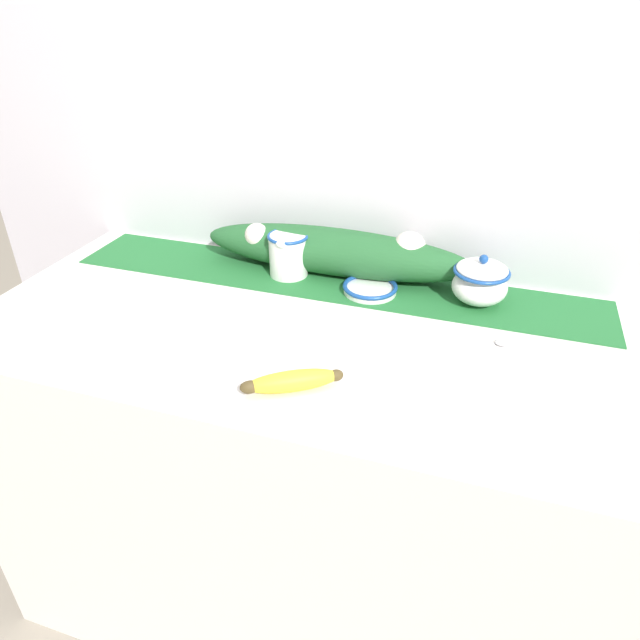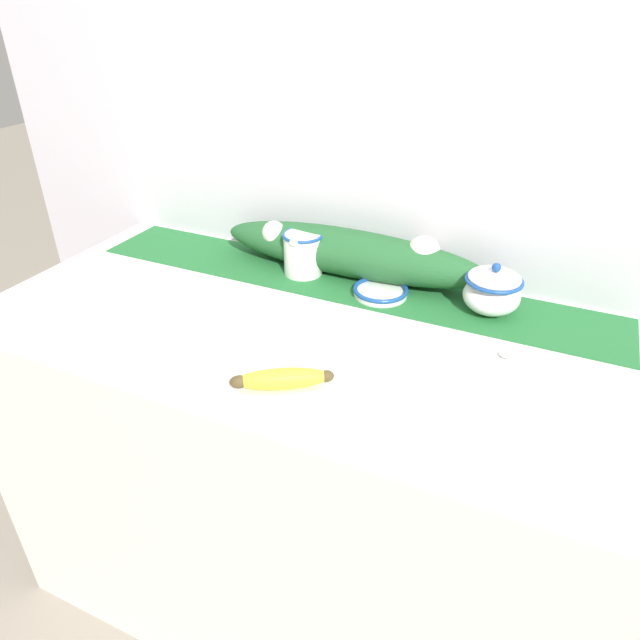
% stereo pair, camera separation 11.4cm
% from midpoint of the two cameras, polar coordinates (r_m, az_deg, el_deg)
% --- Properties ---
extents(ground_plane, '(12.00, 12.00, 0.00)m').
position_cam_midpoint_polar(ground_plane, '(1.85, -3.53, -25.19)').
color(ground_plane, gray).
extents(countertop, '(1.42, 0.67, 0.90)m').
position_cam_midpoint_polar(countertop, '(1.50, -4.09, -15.53)').
color(countertop, silver).
rests_on(countertop, ground_plane).
extents(back_wall, '(2.22, 0.04, 2.40)m').
position_cam_midpoint_polar(back_wall, '(1.41, 0.33, 17.22)').
color(back_wall, silver).
rests_on(back_wall, ground_plane).
extents(table_runner, '(1.31, 0.20, 0.00)m').
position_cam_midpoint_polar(table_runner, '(1.40, -1.37, 3.88)').
color(table_runner, '#236B33').
rests_on(table_runner, countertop).
extents(cream_pitcher, '(0.10, 0.12, 0.11)m').
position_cam_midpoint_polar(cream_pitcher, '(1.41, -5.50, 6.62)').
color(cream_pitcher, white).
rests_on(cream_pitcher, countertop).
extents(sugar_bowl, '(0.13, 0.13, 0.12)m').
position_cam_midpoint_polar(sugar_bowl, '(1.31, 13.36, 3.68)').
color(sugar_bowl, white).
rests_on(sugar_bowl, countertop).
extents(small_dish, '(0.13, 0.13, 0.02)m').
position_cam_midpoint_polar(small_dish, '(1.34, 2.61, 3.13)').
color(small_dish, white).
rests_on(small_dish, countertop).
extents(banana, '(0.17, 0.12, 0.04)m').
position_cam_midpoint_polar(banana, '(1.02, -6.03, -6.21)').
color(banana, yellow).
rests_on(banana, countertop).
extents(spoon, '(0.18, 0.04, 0.01)m').
position_cam_midpoint_polar(spoon, '(1.19, 14.57, -2.27)').
color(spoon, silver).
rests_on(spoon, countertop).
extents(napkin_stack, '(0.17, 0.17, 0.02)m').
position_cam_midpoint_polar(napkin_stack, '(1.41, -29.59, 0.27)').
color(napkin_stack, white).
rests_on(napkin_stack, countertop).
extents(poinsettia_garland, '(0.68, 0.13, 0.13)m').
position_cam_midpoint_polar(poinsettia_garland, '(1.41, -0.64, 6.86)').
color(poinsettia_garland, '#235B2D').
rests_on(poinsettia_garland, countertop).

